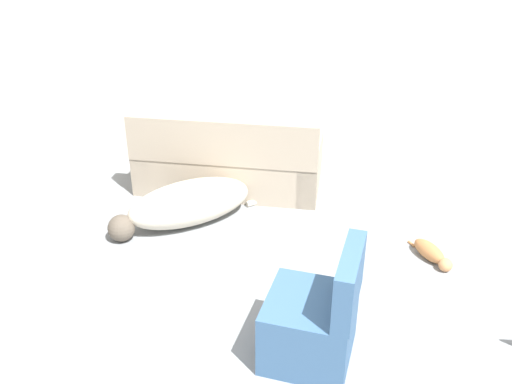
{
  "coord_description": "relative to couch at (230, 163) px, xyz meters",
  "views": [
    {
      "loc": [
        0.08,
        -2.35,
        2.79
      ],
      "look_at": [
        -0.28,
        1.58,
        0.74
      ],
      "focal_mm": 40.0,
      "sensor_mm": 36.0,
      "label": 1
    }
  ],
  "objects": [
    {
      "name": "cat",
      "position": [
        1.92,
        -1.26,
        -0.21
      ],
      "size": [
        0.33,
        0.5,
        0.14
      ],
      "rotation": [
        0.0,
        0.0,
        5.23
      ],
      "color": "#BC7A47",
      "rests_on": "ground_plane"
    },
    {
      "name": "dog",
      "position": [
        -0.3,
        -0.82,
        -0.07
      ],
      "size": [
        1.51,
        1.11,
        0.42
      ],
      "rotation": [
        0.0,
        0.0,
        3.74
      ],
      "color": "beige",
      "rests_on": "ground_plane"
    },
    {
      "name": "wall_back",
      "position": [
        0.71,
        0.6,
        1.01
      ],
      "size": [
        7.72,
        0.06,
        2.57
      ],
      "color": "silver",
      "rests_on": "ground_plane"
    },
    {
      "name": "side_chair",
      "position": [
        0.91,
        -2.51,
        0.02
      ],
      "size": [
        0.69,
        0.7,
        0.86
      ],
      "rotation": [
        0.0,
        0.0,
        4.51
      ],
      "color": "#385B84",
      "rests_on": "ground_plane"
    },
    {
      "name": "couch",
      "position": [
        0.0,
        0.0,
        0.0
      ],
      "size": [
        1.98,
        1.05,
        0.88
      ],
      "rotation": [
        0.0,
        0.0,
        3.07
      ],
      "color": "tan",
      "rests_on": "ground_plane"
    }
  ]
}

